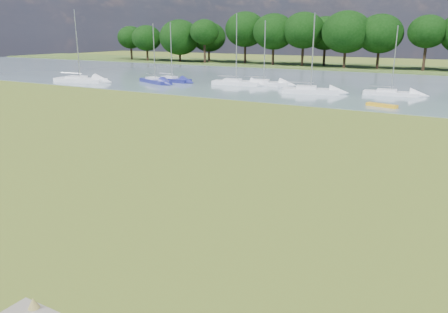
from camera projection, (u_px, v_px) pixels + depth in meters
The scene contains 11 objects.
ground at pixel (277, 182), 21.22m from camera, with size 220.00×220.00×0.00m, color olive.
river at pixel (404, 88), 56.31m from camera, with size 220.00×40.00×0.10m, color slate.
far_bank at pixel (428, 71), 81.38m from camera, with size 220.00×20.00×0.40m, color #4C6626.
kayak at pixel (382, 105), 41.98m from camera, with size 2.98×0.70×0.30m, color gold.
sailboat_0 at pixel (390, 92), 49.52m from camera, with size 6.11×2.12×7.63m.
sailboat_1 at pixel (155, 80), 61.33m from camera, with size 6.56×4.17×8.03m.
sailboat_3 at pixel (172, 79), 62.64m from camera, with size 6.18×2.37×8.25m.
sailboat_4 at pixel (310, 89), 51.09m from camera, with size 6.77×3.38×9.02m.
sailboat_6 at pixel (236, 81), 59.05m from camera, with size 6.72×2.83×9.23m.
sailboat_8 at pixel (263, 82), 58.53m from camera, with size 6.86×3.07×8.37m.
sailboat_9 at pixel (80, 78), 62.52m from camera, with size 7.99×3.57×9.92m.
Camera 1 is at (7.68, -18.71, 7.04)m, focal length 35.00 mm.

